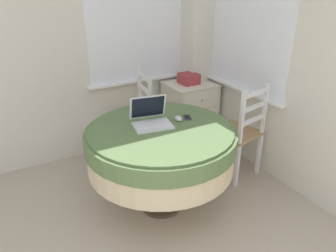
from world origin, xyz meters
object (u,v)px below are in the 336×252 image
at_px(computer_mouse, 178,119).
at_px(corner_cabinet, 190,112).
at_px(dining_chair_near_right_window, 239,133).
at_px(cell_phone, 187,117).
at_px(dining_chair_near_back_window, 133,119).
at_px(round_dining_table, 161,145).
at_px(storage_box, 189,79).
at_px(laptop, 151,119).

xyz_separation_m(computer_mouse, corner_cabinet, (0.71, 0.92, -0.41)).
height_order(dining_chair_near_right_window, corner_cabinet, dining_chair_near_right_window).
xyz_separation_m(cell_phone, dining_chair_near_right_window, (0.62, 0.02, -0.30)).
relative_size(cell_phone, dining_chair_near_back_window, 0.13).
relative_size(round_dining_table, storage_box, 6.10).
bearing_deg(dining_chair_near_back_window, computer_mouse, -86.40).
height_order(computer_mouse, corner_cabinet, computer_mouse).
relative_size(dining_chair_near_back_window, corner_cabinet, 1.32).
xyz_separation_m(laptop, cell_phone, (0.32, -0.03, -0.04)).
bearing_deg(dining_chair_near_back_window, round_dining_table, -98.81).
bearing_deg(computer_mouse, round_dining_table, -164.82).
height_order(round_dining_table, corner_cabinet, round_dining_table).
bearing_deg(round_dining_table, storage_box, 47.73).
xyz_separation_m(dining_chair_near_right_window, corner_cabinet, (-0.01, 0.88, -0.10)).
height_order(computer_mouse, dining_chair_near_right_window, dining_chair_near_right_window).
distance_m(laptop, computer_mouse, 0.23).
bearing_deg(laptop, dining_chair_near_right_window, -0.49).
height_order(round_dining_table, storage_box, storage_box).
bearing_deg(laptop, cell_phone, -5.36).
xyz_separation_m(cell_phone, corner_cabinet, (0.61, 0.90, -0.40)).
xyz_separation_m(computer_mouse, storage_box, (0.67, 0.90, 0.01)).
distance_m(round_dining_table, cell_phone, 0.34).
xyz_separation_m(round_dining_table, dining_chair_near_right_window, (0.91, 0.09, -0.14)).
height_order(laptop, dining_chair_near_back_window, laptop).
distance_m(round_dining_table, dining_chair_near_right_window, 0.92).
distance_m(cell_phone, dining_chair_near_right_window, 0.68).
distance_m(laptop, cell_phone, 0.33).
height_order(cell_phone, dining_chair_near_right_window, dining_chair_near_right_window).
xyz_separation_m(round_dining_table, storage_box, (0.87, 0.95, 0.18)).
bearing_deg(computer_mouse, storage_box, 53.19).
relative_size(laptop, corner_cabinet, 0.47).
bearing_deg(computer_mouse, cell_phone, 10.17).
relative_size(computer_mouse, corner_cabinet, 0.11).
relative_size(round_dining_table, computer_mouse, 15.00).
relative_size(round_dining_table, cell_phone, 10.06).
distance_m(dining_chair_near_back_window, storage_box, 0.80).
bearing_deg(dining_chair_near_right_window, corner_cabinet, 90.34).
xyz_separation_m(computer_mouse, dining_chair_near_right_window, (0.71, 0.04, -0.31)).
bearing_deg(cell_phone, dining_chair_near_back_window, 100.38).
relative_size(round_dining_table, dining_chair_near_back_window, 1.26).
xyz_separation_m(laptop, dining_chair_near_back_window, (0.17, 0.80, -0.34)).
relative_size(dining_chair_near_right_window, storage_box, 4.84).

